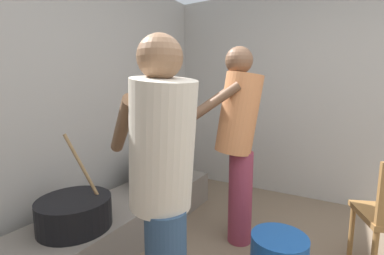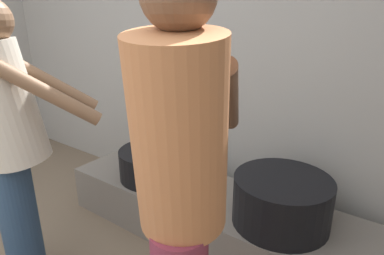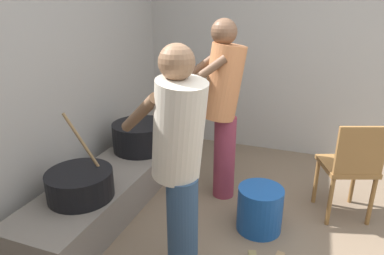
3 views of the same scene
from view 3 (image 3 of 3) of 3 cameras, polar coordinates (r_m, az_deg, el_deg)
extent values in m
cube|color=#ADA8A0|center=(2.88, -29.09, 7.17)|extent=(4.93, 0.20, 2.47)
cube|color=#ADA8A0|center=(4.24, 23.29, 11.51)|extent=(0.20, 4.91, 2.47)
cube|color=slate|center=(3.29, -12.76, -9.34)|extent=(2.16, 0.60, 0.33)
cylinder|color=black|center=(2.81, -18.18, -9.00)|extent=(0.51, 0.51, 0.21)
cylinder|color=#937047|center=(2.74, -17.75, -2.57)|extent=(0.15, 0.23, 0.51)
cylinder|color=black|center=(3.52, -8.67, -1.47)|extent=(0.55, 0.55, 0.28)
cylinder|color=navy|center=(2.30, -1.59, -16.76)|extent=(0.20, 0.20, 0.75)
cylinder|color=beige|center=(1.99, -2.25, -0.51)|extent=(0.46, 0.48, 0.64)
sphere|color=brown|center=(1.90, -2.58, 10.87)|extent=(0.21, 0.21, 0.21)
cylinder|color=brown|center=(2.22, -2.52, 3.50)|extent=(0.32, 0.42, 0.35)
cylinder|color=brown|center=(2.10, -8.77, 2.26)|extent=(0.32, 0.42, 0.35)
cylinder|color=#8C3347|center=(3.21, 5.43, -5.00)|extent=(0.20, 0.20, 0.79)
cylinder|color=#D17F4C|center=(2.97, 5.31, 7.57)|extent=(0.44, 0.48, 0.68)
sphere|color=brown|center=(2.91, 5.39, 15.65)|extent=(0.22, 0.22, 0.22)
cylinder|color=brown|center=(3.05, 0.36, 9.32)|extent=(0.28, 0.46, 0.37)
cylinder|color=brown|center=(2.79, 0.98, 8.28)|extent=(0.28, 0.46, 0.37)
cylinder|color=olive|center=(3.48, 25.33, -8.10)|extent=(0.04, 0.04, 0.44)
cylinder|color=olive|center=(3.35, 20.01, -8.41)|extent=(0.04, 0.04, 0.44)
cylinder|color=olive|center=(3.22, 27.79, -10.89)|extent=(0.04, 0.04, 0.44)
cylinder|color=olive|center=(3.08, 22.07, -11.39)|extent=(0.04, 0.04, 0.44)
cube|color=olive|center=(3.17, 24.42, -5.87)|extent=(0.51, 0.51, 0.04)
cube|color=olive|center=(2.94, 26.38, -3.52)|extent=(0.16, 0.37, 0.40)
cylinder|color=#194C99|center=(2.89, 11.26, -13.20)|extent=(0.36, 0.36, 0.37)
camera|label=1|loc=(0.87, 17.70, -11.40)|focal=24.88mm
camera|label=2|loc=(3.40, 20.84, 14.19)|focal=30.58mm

